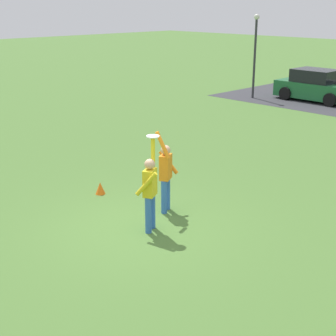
# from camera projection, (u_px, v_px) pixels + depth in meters

# --- Properties ---
(ground_plane) EXTENTS (120.00, 120.00, 0.00)m
(ground_plane) POSITION_uv_depth(u_px,v_px,m) (142.00, 227.00, 11.27)
(ground_plane) COLOR #4C7533
(person_catcher) EXTENTS (0.51, 0.59, 2.08)m
(person_catcher) POSITION_uv_depth(u_px,v_px,m) (150.00, 189.00, 10.81)
(person_catcher) COLOR #3366B7
(person_catcher) RESTS_ON ground_plane
(person_defender) EXTENTS (0.61, 0.66, 2.04)m
(person_defender) POSITION_uv_depth(u_px,v_px,m) (166.00, 173.00, 11.83)
(person_defender) COLOR #3366B7
(person_defender) RESTS_ON ground_plane
(frisbee_disc) EXTENTS (0.28, 0.28, 0.02)m
(frisbee_disc) POSITION_uv_depth(u_px,v_px,m) (153.00, 136.00, 10.67)
(frisbee_disc) COLOR white
(frisbee_disc) RESTS_ON person_catcher
(parked_car_green) EXTENTS (4.12, 2.08, 1.59)m
(parked_car_green) POSITION_uv_depth(u_px,v_px,m) (317.00, 87.00, 25.63)
(parked_car_green) COLOR #1E6633
(parked_car_green) RESTS_ON ground_plane
(lamppost_by_lot) EXTENTS (0.28, 0.28, 4.26)m
(lamppost_by_lot) POSITION_uv_depth(u_px,v_px,m) (255.00, 48.00, 25.82)
(lamppost_by_lot) COLOR #2D2D33
(lamppost_by_lot) RESTS_ON ground_plane
(field_cone_orange) EXTENTS (0.26, 0.26, 0.32)m
(field_cone_orange) POSITION_uv_depth(u_px,v_px,m) (100.00, 188.00, 13.18)
(field_cone_orange) COLOR orange
(field_cone_orange) RESTS_ON ground_plane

